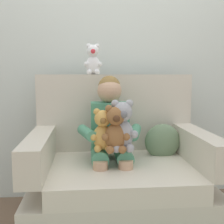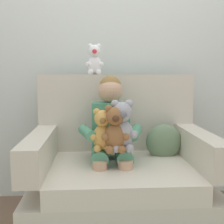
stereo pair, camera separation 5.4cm
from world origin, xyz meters
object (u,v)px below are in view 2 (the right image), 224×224
Objects in this scene: plush_honey at (103,131)px; throw_pillow at (164,142)px; plush_grey at (122,127)px; armchair at (120,179)px; plush_brown at (115,130)px; seated_child at (111,130)px; plush_white_on_backrest at (95,60)px.

plush_honey is 1.04× the size of throw_pillow.
plush_grey reaches higher than throw_pillow.
armchair is 0.41m from plush_honey.
plush_grey reaches higher than plush_brown.
seated_child is 0.16m from plush_honey.
armchair is 0.35m from seated_child.
seated_child is (-0.06, 0.02, 0.34)m from armchair.
plush_grey reaches higher than plush_honey.
plush_white_on_backrest reaches higher than seated_child.
plush_grey is at bearing -89.60° from armchair.
seated_child is 2.54× the size of plush_grey.
plush_honey is at bearing -133.05° from armchair.
plush_white_on_backrest reaches higher than throw_pillow.
plush_brown is 1.14× the size of throw_pillow.
seated_child is at bearing 113.28° from plush_grey.
plush_honey is 0.13m from plush_grey.
seated_child reaches higher than throw_pillow.
plush_grey is (0.00, -0.14, 0.39)m from armchair.
plush_brown is (-0.04, -0.17, 0.38)m from armchair.
seated_child is at bearing -166.26° from throw_pillow.
armchair is 0.90m from plush_white_on_backrest.
armchair reaches higher than plush_brown.
seated_child is at bearing 78.33° from plush_honey.
armchair is at bearing 57.64° from plush_honey.
plush_brown is at bearing -93.35° from seated_child.
plush_white_on_backrest is 0.90× the size of throw_pillow.
armchair is 0.42m from plush_grey.
seated_child is at bearing 113.38° from plush_brown.
plush_grey is at bearing -142.10° from throw_pillow.
plush_brown is at bearing -104.89° from armchair.
plush_grey is 1.25× the size of throw_pillow.
plush_grey is (0.05, 0.02, 0.01)m from plush_brown.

